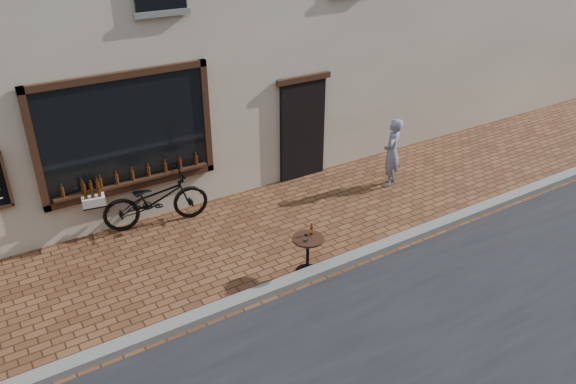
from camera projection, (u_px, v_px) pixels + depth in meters
ground at (321, 282)px, 9.23m from camera, size 90.00×90.00×0.00m
kerb at (314, 273)px, 9.35m from camera, size 90.00×0.25×0.12m
cargo_bicycle at (153, 199)px, 10.61m from camera, size 2.37×1.01×1.12m
bistro_table at (308, 248)px, 9.25m from camera, size 0.53×0.53×0.90m
pedestrian at (392, 152)px, 11.99m from camera, size 0.66×0.60×1.51m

